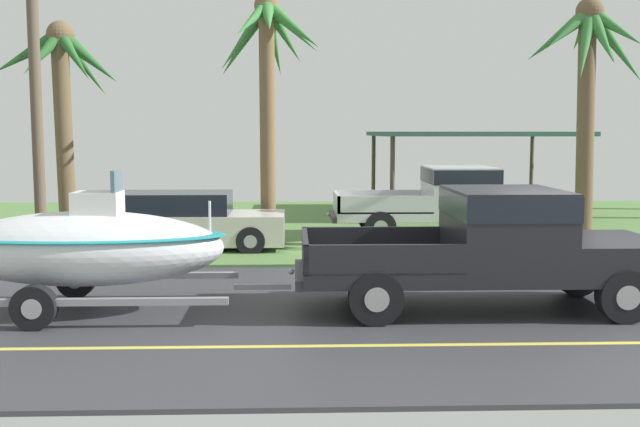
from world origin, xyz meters
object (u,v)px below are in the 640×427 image
object	(u,v)px
pickup_truck_towing	(502,243)
carport_awning	(470,135)
utility_pole	(35,78)
palm_tree_far_left	(588,62)
palm_tree_far_right	(62,85)
parked_pickup_background	(458,198)
boat_on_trailer	(84,247)
parked_sedan_far	(181,222)
palm_tree_near_left	(266,54)

from	to	relation	value
pickup_truck_towing	carport_awning	world-z (taller)	carport_awning
carport_awning	utility_pole	world-z (taller)	utility_pole
carport_awning	palm_tree_far_left	distance (m)	7.80
palm_tree_far_left	palm_tree_far_right	size ratio (longest dim) A/B	1.08
parked_pickup_background	palm_tree_far_left	world-z (taller)	palm_tree_far_left
parked_pickup_background	palm_tree_far_right	bearing A→B (deg)	-172.84
pickup_truck_towing	carport_awning	xyz separation A→B (m)	(2.58, 13.28, 1.61)
boat_on_trailer	palm_tree_far_right	bearing A→B (deg)	108.59
boat_on_trailer	palm_tree_far_left	distance (m)	12.04
palm_tree_far_left	palm_tree_far_right	xyz separation A→B (m)	(-12.33, 1.10, -0.49)
parked_pickup_background	utility_pole	world-z (taller)	utility_pole
boat_on_trailer	utility_pole	bearing A→B (deg)	115.34
boat_on_trailer	parked_pickup_background	bearing A→B (deg)	46.73
parked_sedan_far	palm_tree_near_left	bearing A→B (deg)	31.59
parked_pickup_background	palm_tree_far_right	distance (m)	10.38
parked_pickup_background	utility_pole	xyz separation A→B (m)	(-9.79, -3.47, 2.87)
palm_tree_near_left	parked_pickup_background	bearing A→B (deg)	8.63
parked_sedan_far	palm_tree_far_right	xyz separation A→B (m)	(-2.89, 0.74, 3.23)
boat_on_trailer	palm_tree_near_left	size ratio (longest dim) A/B	0.91
parked_sedan_far	palm_tree_near_left	distance (m)	4.66
palm_tree_far_left	palm_tree_far_right	world-z (taller)	palm_tree_far_left
utility_pole	pickup_truck_towing	bearing A→B (deg)	-27.87
pickup_truck_towing	boat_on_trailer	xyz separation A→B (m)	(-6.54, -0.00, -0.04)
palm_tree_near_left	carport_awning	bearing A→B (deg)	42.39
carport_awning	palm_tree_far_right	world-z (taller)	palm_tree_far_right
pickup_truck_towing	parked_pickup_background	world-z (taller)	pickup_truck_towing
parked_sedan_far	utility_pole	xyz separation A→B (m)	(-2.78, -1.49, 3.24)
parked_pickup_background	carport_awning	size ratio (longest dim) A/B	0.94
carport_awning	pickup_truck_towing	bearing A→B (deg)	-101.00
palm_tree_far_right	carport_awning	bearing A→B (deg)	29.46
parked_sedan_far	palm_tree_far_right	distance (m)	4.40
carport_awning	palm_tree_far_right	distance (m)	13.17
boat_on_trailer	utility_pole	xyz separation A→B (m)	(-2.18, 4.61, 2.90)
parked_pickup_background	palm_tree_near_left	size ratio (longest dim) A/B	0.97
parked_pickup_background	parked_sedan_far	bearing A→B (deg)	-164.19
palm_tree_far_left	utility_pole	size ratio (longest dim) A/B	0.78
palm_tree_near_left	palm_tree_far_right	distance (m)	4.97
pickup_truck_towing	palm_tree_near_left	xyz separation A→B (m)	(-3.95, 7.32, 3.65)
carport_awning	utility_pole	bearing A→B (deg)	-142.49
palm_tree_near_left	palm_tree_far_left	distance (m)	7.62
palm_tree_far_right	utility_pole	bearing A→B (deg)	-87.01
parked_pickup_background	boat_on_trailer	bearing A→B (deg)	-133.27
boat_on_trailer	parked_sedan_far	distance (m)	6.13
parked_sedan_far	palm_tree_far_right	world-z (taller)	palm_tree_far_right
palm_tree_far_left	utility_pole	xyz separation A→B (m)	(-12.22, -1.12, -0.48)
palm_tree_far_right	utility_pole	size ratio (longest dim) A/B	0.72
pickup_truck_towing	palm_tree_near_left	world-z (taller)	palm_tree_near_left
boat_on_trailer	palm_tree_near_left	distance (m)	8.59
pickup_truck_towing	palm_tree_far_left	bearing A→B (deg)	58.63
parked_sedan_far	parked_pickup_background	bearing A→B (deg)	15.81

